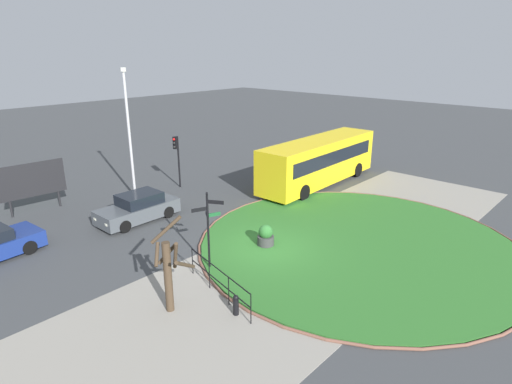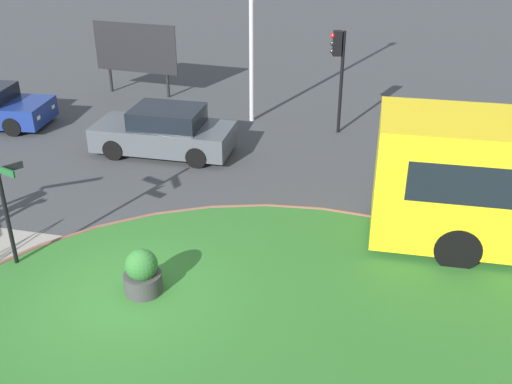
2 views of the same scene
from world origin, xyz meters
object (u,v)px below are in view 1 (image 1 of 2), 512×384
object	(u,v)px
traffic_light_near	(177,150)
planter_near_signpost	(266,237)
signpost_directional	(208,225)
billboard_left	(32,181)
bus_yellow	(319,160)
car_far_lane	(138,208)
bollard_foreground	(236,305)
street_tree_bare	(169,269)
lamppost_tall	(129,130)

from	to	relation	value
traffic_light_near	planter_near_signpost	distance (m)	10.54
signpost_directional	billboard_left	bearing A→B (deg)	100.66
planter_near_signpost	bus_yellow	bearing A→B (deg)	21.30
car_far_lane	planter_near_signpost	bearing A→B (deg)	106.81
car_far_lane	signpost_directional	bearing A→B (deg)	81.68
bollard_foreground	billboard_left	distance (m)	15.19
signpost_directional	bollard_foreground	world-z (taller)	signpost_directional
signpost_directional	planter_near_signpost	size ratio (longest dim) A/B	3.16
signpost_directional	street_tree_bare	xyz separation A→B (m)	(-2.85, -1.23, -0.38)
bollard_foreground	traffic_light_near	distance (m)	14.86
bus_yellow	lamppost_tall	xyz separation A→B (m)	(-9.79, 6.75, 2.48)
bollard_foreground	planter_near_signpost	size ratio (longest dim) A/B	0.73
bus_yellow	lamppost_tall	distance (m)	12.15
bus_yellow	street_tree_bare	xyz separation A→B (m)	(-15.45, -4.61, -0.05)
car_far_lane	billboard_left	size ratio (longest dim) A/B	1.24
car_far_lane	lamppost_tall	world-z (taller)	lamppost_tall
planter_near_signpost	street_tree_bare	size ratio (longest dim) A/B	0.32
bus_yellow	car_far_lane	distance (m)	12.21
car_far_lane	planter_near_signpost	distance (m)	7.35
billboard_left	traffic_light_near	bearing A→B (deg)	-12.11
signpost_directional	traffic_light_near	distance (m)	11.28
bollard_foreground	bus_yellow	bearing A→B (deg)	24.54
bus_yellow	car_far_lane	world-z (taller)	bus_yellow
bus_yellow	traffic_light_near	world-z (taller)	traffic_light_near
car_far_lane	lamppost_tall	distance (m)	5.23
bollard_foreground	lamppost_tall	size ratio (longest dim) A/B	0.10
car_far_lane	planter_near_signpost	xyz separation A→B (m)	(2.21, -7.01, -0.20)
bus_yellow	car_far_lane	size ratio (longest dim) A/B	2.44
bollard_foreground	billboard_left	world-z (taller)	billboard_left
traffic_light_near	bus_yellow	bearing A→B (deg)	121.88
bollard_foreground	billboard_left	bearing A→B (deg)	92.71
signpost_directional	planter_near_signpost	bearing A→B (deg)	-6.06
signpost_directional	bus_yellow	xyz separation A→B (m)	(12.60, 3.37, -0.33)
street_tree_bare	lamppost_tall	bearing A→B (deg)	63.48
traffic_light_near	billboard_left	distance (m)	8.42
lamppost_tall	street_tree_bare	size ratio (longest dim) A/B	2.29
lamppost_tall	bus_yellow	bearing A→B (deg)	-34.61
car_far_lane	lamppost_tall	size ratio (longest dim) A/B	0.56
car_far_lane	bus_yellow	bearing A→B (deg)	163.52
traffic_light_near	planter_near_signpost	world-z (taller)	traffic_light_near
lamppost_tall	signpost_directional	bearing A→B (deg)	-105.55
bollard_foreground	street_tree_bare	distance (m)	2.56
lamppost_tall	billboard_left	world-z (taller)	lamppost_tall
lamppost_tall	car_far_lane	bearing A→B (deg)	-119.18
lamppost_tall	traffic_light_near	bearing A→B (deg)	-8.92
traffic_light_near	street_tree_bare	size ratio (longest dim) A/B	1.01
signpost_directional	bollard_foreground	distance (m)	3.80
bollard_foreground	traffic_light_near	world-z (taller)	traffic_light_near
bollard_foreground	lamppost_tall	world-z (taller)	lamppost_tall
signpost_directional	planter_near_signpost	xyz separation A→B (m)	(3.11, -0.33, -1.48)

